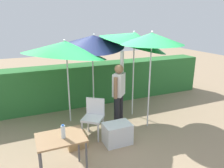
{
  "coord_description": "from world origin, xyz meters",
  "views": [
    {
      "loc": [
        -2.03,
        -4.4,
        2.66
      ],
      "look_at": [
        0.0,
        0.3,
        1.1
      ],
      "focal_mm": 34.7,
      "sensor_mm": 36.0,
      "label": 1
    }
  ],
  "objects_px": {
    "chair_plastic": "(94,115)",
    "person_vendor": "(119,91)",
    "umbrella_yellow": "(93,41)",
    "umbrella_orange": "(66,49)",
    "crate_cardboard": "(77,140)",
    "cooler_box": "(117,134)",
    "folding_table": "(61,142)",
    "bottle_water": "(63,132)",
    "umbrella_navy": "(152,39)",
    "umbrella_rainbow": "(134,39)"
  },
  "relations": [
    {
      "from": "umbrella_yellow",
      "to": "folding_table",
      "type": "height_order",
      "value": "umbrella_yellow"
    },
    {
      "from": "crate_cardboard",
      "to": "umbrella_yellow",
      "type": "bearing_deg",
      "value": 58.82
    },
    {
      "from": "umbrella_orange",
      "to": "umbrella_navy",
      "type": "bearing_deg",
      "value": -31.77
    },
    {
      "from": "cooler_box",
      "to": "umbrella_yellow",
      "type": "bearing_deg",
      "value": 87.44
    },
    {
      "from": "umbrella_rainbow",
      "to": "bottle_water",
      "type": "xyz_separation_m",
      "value": [
        -2.3,
        -1.84,
        -1.27
      ]
    },
    {
      "from": "umbrella_yellow",
      "to": "umbrella_orange",
      "type": "bearing_deg",
      "value": -163.13
    },
    {
      "from": "umbrella_rainbow",
      "to": "folding_table",
      "type": "bearing_deg",
      "value": -142.63
    },
    {
      "from": "chair_plastic",
      "to": "bottle_water",
      "type": "height_order",
      "value": "bottle_water"
    },
    {
      "from": "crate_cardboard",
      "to": "folding_table",
      "type": "distance_m",
      "value": 1.03
    },
    {
      "from": "umbrella_rainbow",
      "to": "chair_plastic",
      "type": "xyz_separation_m",
      "value": [
        -1.39,
        -0.7,
        -1.64
      ]
    },
    {
      "from": "chair_plastic",
      "to": "person_vendor",
      "type": "bearing_deg",
      "value": 16.94
    },
    {
      "from": "umbrella_navy",
      "to": "folding_table",
      "type": "xyz_separation_m",
      "value": [
        -2.35,
        -0.98,
        -1.55
      ]
    },
    {
      "from": "cooler_box",
      "to": "folding_table",
      "type": "relative_size",
      "value": 0.74
    },
    {
      "from": "umbrella_navy",
      "to": "chair_plastic",
      "type": "xyz_separation_m",
      "value": [
        -1.41,
        0.11,
        -1.7
      ]
    },
    {
      "from": "umbrella_yellow",
      "to": "umbrella_navy",
      "type": "bearing_deg",
      "value": -54.03
    },
    {
      "from": "umbrella_rainbow",
      "to": "chair_plastic",
      "type": "relative_size",
      "value": 2.92
    },
    {
      "from": "umbrella_rainbow",
      "to": "crate_cardboard",
      "type": "height_order",
      "value": "umbrella_rainbow"
    },
    {
      "from": "umbrella_orange",
      "to": "cooler_box",
      "type": "distance_m",
      "value": 2.4
    },
    {
      "from": "umbrella_orange",
      "to": "chair_plastic",
      "type": "relative_size",
      "value": 2.61
    },
    {
      "from": "umbrella_yellow",
      "to": "umbrella_navy",
      "type": "distance_m",
      "value": 1.65
    },
    {
      "from": "cooler_box",
      "to": "folding_table",
      "type": "distance_m",
      "value": 1.48
    },
    {
      "from": "umbrella_orange",
      "to": "umbrella_navy",
      "type": "height_order",
      "value": "umbrella_navy"
    },
    {
      "from": "umbrella_navy",
      "to": "crate_cardboard",
      "type": "bearing_deg",
      "value": -173.58
    },
    {
      "from": "umbrella_navy",
      "to": "bottle_water",
      "type": "bearing_deg",
      "value": -156.01
    },
    {
      "from": "cooler_box",
      "to": "bottle_water",
      "type": "relative_size",
      "value": 2.47
    },
    {
      "from": "cooler_box",
      "to": "folding_table",
      "type": "height_order",
      "value": "folding_table"
    },
    {
      "from": "umbrella_navy",
      "to": "chair_plastic",
      "type": "relative_size",
      "value": 2.69
    },
    {
      "from": "crate_cardboard",
      "to": "folding_table",
      "type": "height_order",
      "value": "folding_table"
    },
    {
      "from": "bottle_water",
      "to": "chair_plastic",
      "type": "bearing_deg",
      "value": 51.47
    },
    {
      "from": "bottle_water",
      "to": "folding_table",
      "type": "bearing_deg",
      "value": 131.25
    },
    {
      "from": "umbrella_orange",
      "to": "crate_cardboard",
      "type": "bearing_deg",
      "value": -96.14
    },
    {
      "from": "chair_plastic",
      "to": "crate_cardboard",
      "type": "bearing_deg",
      "value": -147.1
    },
    {
      "from": "umbrella_rainbow",
      "to": "umbrella_navy",
      "type": "relative_size",
      "value": 1.09
    },
    {
      "from": "chair_plastic",
      "to": "crate_cardboard",
      "type": "height_order",
      "value": "chair_plastic"
    },
    {
      "from": "crate_cardboard",
      "to": "folding_table",
      "type": "bearing_deg",
      "value": -120.3
    },
    {
      "from": "umbrella_navy",
      "to": "chair_plastic",
      "type": "height_order",
      "value": "umbrella_navy"
    },
    {
      "from": "umbrella_yellow",
      "to": "bottle_water",
      "type": "xyz_separation_m",
      "value": [
        -1.34,
        -2.36,
        -1.21
      ]
    },
    {
      "from": "umbrella_navy",
      "to": "person_vendor",
      "type": "height_order",
      "value": "umbrella_navy"
    },
    {
      "from": "umbrella_orange",
      "to": "cooler_box",
      "type": "relative_size",
      "value": 3.92
    },
    {
      "from": "umbrella_orange",
      "to": "folding_table",
      "type": "height_order",
      "value": "umbrella_orange"
    },
    {
      "from": "umbrella_rainbow",
      "to": "umbrella_orange",
      "type": "bearing_deg",
      "value": 170.8
    },
    {
      "from": "chair_plastic",
      "to": "cooler_box",
      "type": "height_order",
      "value": "chair_plastic"
    },
    {
      "from": "chair_plastic",
      "to": "folding_table",
      "type": "relative_size",
      "value": 1.11
    },
    {
      "from": "umbrella_orange",
      "to": "umbrella_navy",
      "type": "relative_size",
      "value": 0.97
    },
    {
      "from": "crate_cardboard",
      "to": "folding_table",
      "type": "xyz_separation_m",
      "value": [
        -0.45,
        -0.77,
        0.51
      ]
    },
    {
      "from": "umbrella_rainbow",
      "to": "umbrella_orange",
      "type": "distance_m",
      "value": 1.79
    },
    {
      "from": "umbrella_yellow",
      "to": "person_vendor",
      "type": "xyz_separation_m",
      "value": [
        0.3,
        -1.0,
        -1.15
      ]
    },
    {
      "from": "person_vendor",
      "to": "bottle_water",
      "type": "distance_m",
      "value": 2.14
    },
    {
      "from": "person_vendor",
      "to": "cooler_box",
      "type": "distance_m",
      "value": 1.1
    },
    {
      "from": "person_vendor",
      "to": "cooler_box",
      "type": "xyz_separation_m",
      "value": [
        -0.38,
        -0.76,
        -0.7
      ]
    }
  ]
}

